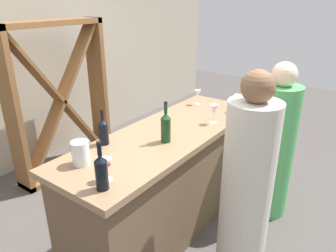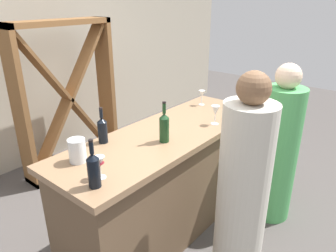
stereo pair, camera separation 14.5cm
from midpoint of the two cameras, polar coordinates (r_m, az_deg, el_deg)
ground_plane at (r=3.14m, az=1.38°, el=-17.49°), size 12.00×12.00×0.00m
back_wall at (r=4.19m, az=-23.39°, el=12.19°), size 8.00×0.10×2.80m
bar_counter at (r=2.85m, az=1.47°, el=-9.93°), size 2.09×0.71×0.97m
wine_rack at (r=3.90m, az=-16.62°, el=4.74°), size 1.23×0.28×1.78m
wine_bottle_leftmost_near_black at (r=1.88m, az=-11.16°, el=-7.71°), size 0.08×0.08×0.31m
wine_bottle_second_left_near_black at (r=2.43m, az=-10.11°, el=-0.64°), size 0.07×0.07×0.28m
wine_bottle_center_olive_green at (r=2.40m, az=1.04°, el=-0.15°), size 0.08×0.08×0.32m
wine_glass_near_left at (r=3.11m, az=14.37°, el=4.44°), size 0.06×0.06×0.17m
wine_glass_near_center at (r=2.78m, az=10.05°, el=2.65°), size 0.07×0.07×0.17m
wine_glass_near_right at (r=1.96m, az=-10.20°, el=-6.67°), size 0.07×0.07×0.15m
wine_glass_far_left at (r=3.27m, az=7.41°, el=5.71°), size 0.07×0.07×0.15m
water_pitcher at (r=2.20m, az=-14.29°, el=-4.34°), size 0.12×0.12×0.16m
person_left_guest at (r=2.31m, az=15.10°, el=-11.84°), size 0.46×0.46×1.61m
person_center_guest at (r=3.11m, az=20.46°, el=-4.26°), size 0.40×0.40×1.50m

